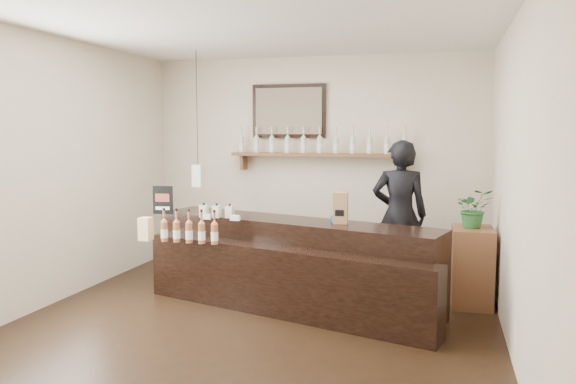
# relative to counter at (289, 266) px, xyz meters

# --- Properties ---
(ground) EXTENTS (5.00, 5.00, 0.00)m
(ground) POSITION_rel_counter_xyz_m (-0.17, -0.58, -0.42)
(ground) COLOR black
(ground) RESTS_ON ground
(room_shell) EXTENTS (5.00, 5.00, 5.00)m
(room_shell) POSITION_rel_counter_xyz_m (-0.17, -0.58, 1.29)
(room_shell) COLOR beige
(room_shell) RESTS_ON ground
(back_wall_decor) EXTENTS (2.66, 0.96, 1.69)m
(back_wall_decor) POSITION_rel_counter_xyz_m (-0.32, 1.79, 1.34)
(back_wall_decor) COLOR brown
(back_wall_decor) RESTS_ON ground
(counter) EXTENTS (3.21, 1.69, 1.04)m
(counter) POSITION_rel_counter_xyz_m (0.00, 0.00, 0.00)
(counter) COLOR black
(counter) RESTS_ON ground
(promo_sign) EXTENTS (0.23, 0.05, 0.32)m
(promo_sign) POSITION_rel_counter_xyz_m (-1.49, 0.12, 0.63)
(promo_sign) COLOR black
(promo_sign) RESTS_ON counter
(paper_bag) EXTENTS (0.15, 0.12, 0.32)m
(paper_bag) POSITION_rel_counter_xyz_m (0.53, 0.02, 0.63)
(paper_bag) COLOR olive
(paper_bag) RESTS_ON counter
(tape_dispenser) EXTENTS (0.14, 0.05, 0.12)m
(tape_dispenser) POSITION_rel_counter_xyz_m (0.49, 0.10, 0.52)
(tape_dispenser) COLOR blue
(tape_dispenser) RESTS_ON counter
(side_cabinet) EXTENTS (0.42, 0.57, 0.82)m
(side_cabinet) POSITION_rel_counter_xyz_m (1.83, 0.54, -0.01)
(side_cabinet) COLOR brown
(side_cabinet) RESTS_ON ground
(potted_plant) EXTENTS (0.42, 0.38, 0.41)m
(potted_plant) POSITION_rel_counter_xyz_m (1.83, 0.54, 0.60)
(potted_plant) COLOR #255D2A
(potted_plant) RESTS_ON side_cabinet
(shopkeeper) EXTENTS (0.76, 0.55, 1.94)m
(shopkeeper) POSITION_rel_counter_xyz_m (1.05, 0.97, 0.55)
(shopkeeper) COLOR black
(shopkeeper) RESTS_ON ground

